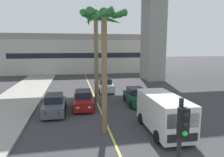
{
  "coord_description": "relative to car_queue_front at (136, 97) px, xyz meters",
  "views": [
    {
      "loc": [
        -2.21,
        2.22,
        5.49
      ],
      "look_at": [
        0.0,
        14.0,
        3.64
      ],
      "focal_mm": 33.13,
      "sensor_mm": 36.0,
      "label": 1
    }
  ],
  "objects": [
    {
      "name": "delivery_van",
      "position": [
        -0.24,
        -6.65,
        0.57
      ],
      "size": [
        2.26,
        5.3,
        2.36
      ],
      "color": "silver",
      "rests_on": "ground"
    },
    {
      "name": "car_queue_fourth",
      "position": [
        -7.5,
        -1.47,
        0.0
      ],
      "size": [
        1.86,
        4.11,
        1.56
      ],
      "color": "#4C5156",
      "rests_on": "ground"
    },
    {
      "name": "car_queue_second",
      "position": [
        -2.07,
        6.24,
        0.0
      ],
      "size": [
        1.85,
        4.11,
        1.56
      ],
      "color": "#B7BABF",
      "rests_on": "ground"
    },
    {
      "name": "car_queue_third",
      "position": [
        -5.06,
        -0.33,
        0.0
      ],
      "size": [
        1.96,
        4.16,
        1.56
      ],
      "color": "maroon",
      "rests_on": "ground"
    },
    {
      "name": "traffic_light_median_near",
      "position": [
        -3.19,
        -14.04,
        1.99
      ],
      "size": [
        0.24,
        0.37,
        4.2
      ],
      "color": "black",
      "rests_on": "ground"
    },
    {
      "name": "pier_building_backdrop",
      "position": [
        -3.65,
        26.9,
        3.24
      ],
      "size": [
        32.22,
        8.04,
        8.04
      ],
      "color": "beige",
      "rests_on": "ground"
    },
    {
      "name": "lane_stripe_center",
      "position": [
        -3.65,
        3.14,
        -0.72
      ],
      "size": [
        0.14,
        56.0,
        0.01
      ],
      "primitive_type": "cube",
      "color": "#DBCC4C",
      "rests_on": "ground"
    },
    {
      "name": "palm_tree_mid_median",
      "position": [
        -3.99,
        -6.05,
        5.53
      ],
      "size": [
        2.77,
        2.87,
        7.8
      ],
      "color": "brown",
      "rests_on": "ground"
    },
    {
      "name": "palm_tree_near_median",
      "position": [
        -3.67,
        1.33,
        6.36
      ],
      "size": [
        3.15,
        3.19,
        8.94
      ],
      "color": "brown",
      "rests_on": "ground"
    },
    {
      "name": "car_queue_front",
      "position": [
        0.0,
        0.0,
        0.0
      ],
      "size": [
        1.92,
        4.14,
        1.56
      ],
      "color": "#0C4728",
      "rests_on": "ground"
    }
  ]
}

